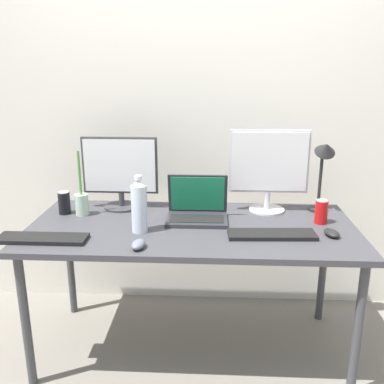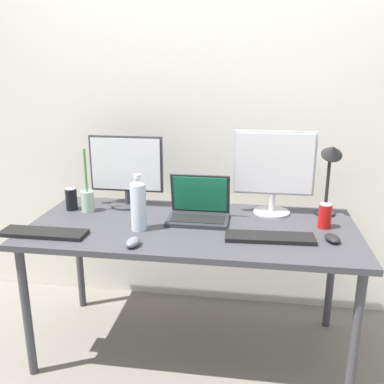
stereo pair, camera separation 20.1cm
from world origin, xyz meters
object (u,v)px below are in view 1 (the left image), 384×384
Objects in this scene: monitor_left at (120,171)px; laptop_silver at (197,209)px; mouse_by_keyboard at (332,233)px; soda_can_by_laptop at (321,212)px; work_desk at (192,236)px; keyboard_main at (42,239)px; soda_can_near_keyboard at (64,203)px; mouse_by_laptop at (138,244)px; bamboo_vase at (82,202)px; monitor_center at (269,168)px; keyboard_aux at (272,234)px; desk_lamp at (324,163)px; water_bottle at (139,206)px.

laptop_silver is at bearing -21.24° from monitor_left.
soda_can_by_laptop is at bearing 78.91° from mouse_by_keyboard.
keyboard_main reaches higher than work_desk.
monitor_left is 1.01× the size of keyboard_main.
soda_can_near_keyboard is at bearing 93.12° from keyboard_main.
bamboo_vase reaches higher than mouse_by_laptop.
mouse_by_keyboard is 1.43m from soda_can_near_keyboard.
mouse_by_laptop is at bearing 176.96° from mouse_by_keyboard.
monitor_left is 1.19× the size of bamboo_vase.
keyboard_main is (-0.70, -0.24, 0.07)m from work_desk.
soda_can_near_keyboard is at bearing -174.75° from monitor_center.
bamboo_vase is (-1.29, 0.06, 0.01)m from soda_can_by_laptop.
soda_can_by_laptop is (0.28, 0.20, 0.05)m from keyboard_aux.
soda_can_by_laptop reaches higher than keyboard_aux.
mouse_by_keyboard is 0.44m from desk_lamp.
monitor_left is 0.51m from laptop_silver.
water_bottle is 2.29× the size of soda_can_near_keyboard.
soda_can_near_keyboard is (-1.11, 0.28, 0.05)m from keyboard_aux.
bamboo_vase reaches higher than keyboard_aux.
mouse_by_laptop is 1.11m from desk_lamp.
keyboard_main is 0.48m from water_bottle.
bamboo_vase is (-1.01, 0.26, 0.06)m from keyboard_aux.
monitor_left is 0.93m from keyboard_aux.
monitor_left is at bearing 147.95° from work_desk.
monitor_left is 0.84m from monitor_center.
desk_lamp is at bearing 4.29° from bamboo_vase.
monitor_left is 4.35× the size of mouse_by_laptop.
work_desk is 0.57m from monitor_left.
monitor_center is 3.67× the size of soda_can_near_keyboard.
monitor_center is 4.44× the size of mouse_by_keyboard.
desk_lamp is (1.41, 0.47, 0.28)m from keyboard_main.
soda_can_by_laptop is (1.37, 0.30, 0.05)m from keyboard_main.
desk_lamp reaches higher than monitor_left.
keyboard_aux is 4.07× the size of mouse_by_keyboard.
water_bottle is 0.80× the size of bamboo_vase.
work_desk is at bearing -148.80° from monitor_center.
keyboard_aux reaches higher than work_desk.
keyboard_main is at bearing 170.24° from mouse_by_keyboard.
mouse_by_keyboard is 0.24× the size of desk_lamp.
soda_can_near_keyboard is (-0.02, 0.38, 0.05)m from keyboard_main.
laptop_silver is at bearing -168.51° from desk_lamp.
bamboo_vase is (-1.30, 0.24, 0.06)m from mouse_by_keyboard.
monitor_center reaches higher than water_bottle.
soda_can_near_keyboard is 1.00× the size of soda_can_by_laptop.
mouse_by_laptop is at bearing -42.56° from soda_can_near_keyboard.
water_bottle is 0.53m from soda_can_near_keyboard.
monitor_left is at bearing 151.43° from keyboard_aux.
water_bottle reaches higher than laptop_silver.
monitor_center is at bearing 22.19° from laptop_silver.
laptop_silver is 2.55× the size of soda_can_near_keyboard.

